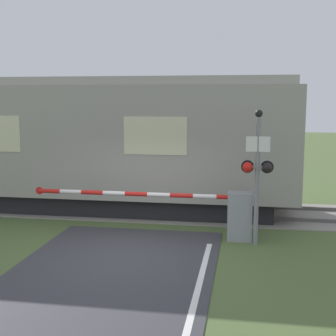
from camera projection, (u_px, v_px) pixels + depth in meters
The scene contains 5 objects.
ground_plane at pixel (125, 254), 10.57m from camera, with size 80.00×80.00×0.00m, color #4C6033.
track_bed at pixel (159, 210), 14.68m from camera, with size 36.00×3.20×0.13m.
train at pixel (18, 142), 15.14m from camera, with size 17.64×3.08×4.10m.
crossing_barrier at pixel (222, 212), 11.61m from camera, with size 5.65×0.44×1.20m.
signal_post at pixel (257, 169), 11.00m from camera, with size 0.76×0.26×3.23m.
Camera 1 is at (2.64, -9.86, 3.49)m, focal length 50.00 mm.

